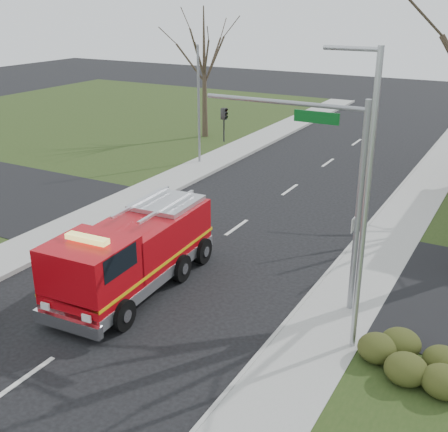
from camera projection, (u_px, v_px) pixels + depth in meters
The scene contains 9 objects.
ground at pixel (157, 284), 19.81m from camera, with size 120.00×120.00×0.00m, color black.
sidewalk_right at pixel (325, 329), 16.97m from camera, with size 2.40×80.00×0.15m, color gray.
sidewalk_left at pixel (31, 247), 22.59m from camera, with size 2.40×80.00×0.15m, color gray.
hedge_corner at pixel (415, 360), 14.70m from camera, with size 2.80×2.00×0.90m, color #2E3914.
bare_tree_left at pixel (204, 59), 38.62m from camera, with size 4.50×4.50×9.00m.
traffic_signal_mast at pixel (320, 165), 16.96m from camera, with size 5.29×0.18×6.80m.
streetlight_pole at pixel (364, 200), 14.52m from camera, with size 1.48×0.16×8.40m.
utility_pole_far at pixel (199, 106), 33.03m from camera, with size 0.14×0.14×7.00m, color gray.
fire_engine at pixel (133, 255), 19.06m from camera, with size 2.99×7.14×2.83m.
Camera 1 is at (10.63, -14.22, 9.41)m, focal length 45.00 mm.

